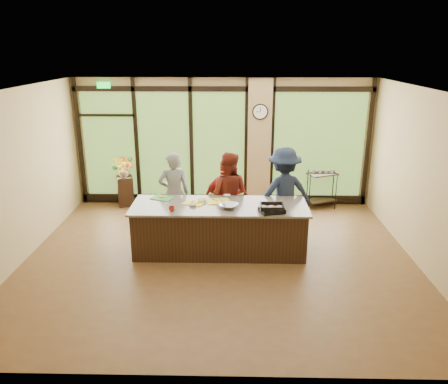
{
  "coord_description": "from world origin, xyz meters",
  "views": [
    {
      "loc": [
        0.25,
        -7.15,
        3.65
      ],
      "look_at": [
        0.08,
        0.4,
        1.14
      ],
      "focal_mm": 35.0,
      "sensor_mm": 36.0,
      "label": 1
    }
  ],
  "objects_px": {
    "island_base": "(220,229)",
    "bar_cart": "(322,185)",
    "cook_left": "(174,193)",
    "flower_stand": "(126,191)",
    "cook_right": "(283,193)",
    "roasting_pan": "(272,210)"
  },
  "relations": [
    {
      "from": "island_base",
      "to": "bar_cart",
      "type": "height_order",
      "value": "bar_cart"
    },
    {
      "from": "cook_right",
      "to": "bar_cart",
      "type": "height_order",
      "value": "cook_right"
    },
    {
      "from": "cook_left",
      "to": "roasting_pan",
      "type": "distance_m",
      "value": 2.22
    },
    {
      "from": "cook_right",
      "to": "roasting_pan",
      "type": "height_order",
      "value": "cook_right"
    },
    {
      "from": "roasting_pan",
      "to": "flower_stand",
      "type": "xyz_separation_m",
      "value": [
        -3.26,
        2.79,
        -0.6
      ]
    },
    {
      "from": "flower_stand",
      "to": "cook_right",
      "type": "bearing_deg",
      "value": -43.86
    },
    {
      "from": "cook_left",
      "to": "roasting_pan",
      "type": "bearing_deg",
      "value": 135.5
    },
    {
      "from": "flower_stand",
      "to": "bar_cart",
      "type": "relative_size",
      "value": 0.78
    },
    {
      "from": "cook_left",
      "to": "cook_right",
      "type": "xyz_separation_m",
      "value": [
        2.19,
        -0.11,
        0.06
      ]
    },
    {
      "from": "cook_right",
      "to": "roasting_pan",
      "type": "bearing_deg",
      "value": 55.53
    },
    {
      "from": "cook_left",
      "to": "flower_stand",
      "type": "xyz_separation_m",
      "value": [
        -1.4,
        1.59,
        -0.49
      ]
    },
    {
      "from": "flower_stand",
      "to": "bar_cart",
      "type": "distance_m",
      "value": 4.69
    },
    {
      "from": "island_base",
      "to": "bar_cart",
      "type": "relative_size",
      "value": 3.36
    },
    {
      "from": "cook_left",
      "to": "flower_stand",
      "type": "bearing_deg",
      "value": -60.49
    },
    {
      "from": "island_base",
      "to": "roasting_pan",
      "type": "distance_m",
      "value": 1.11
    },
    {
      "from": "island_base",
      "to": "roasting_pan",
      "type": "relative_size",
      "value": 7.63
    },
    {
      "from": "roasting_pan",
      "to": "flower_stand",
      "type": "relative_size",
      "value": 0.56
    },
    {
      "from": "cook_left",
      "to": "cook_right",
      "type": "bearing_deg",
      "value": 165.29
    },
    {
      "from": "cook_left",
      "to": "roasting_pan",
      "type": "height_order",
      "value": "cook_left"
    },
    {
      "from": "cook_left",
      "to": "bar_cart",
      "type": "bearing_deg",
      "value": -165.98
    },
    {
      "from": "cook_left",
      "to": "cook_right",
      "type": "height_order",
      "value": "cook_right"
    },
    {
      "from": "cook_left",
      "to": "bar_cart",
      "type": "distance_m",
      "value": 3.67
    }
  ]
}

